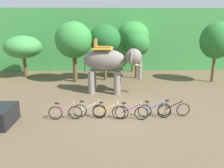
{
  "coord_description": "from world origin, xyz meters",
  "views": [
    {
      "loc": [
        -0.77,
        -11.7,
        4.69
      ],
      "look_at": [
        -0.36,
        1.0,
        1.3
      ],
      "focal_mm": 35.66,
      "sensor_mm": 36.0,
      "label": 1
    }
  ],
  "objects_px": {
    "tree_center_left": "(137,44)",
    "bike_blue": "(154,111)",
    "tree_right": "(23,47)",
    "bike_purple": "(131,112)",
    "elephant": "(109,62)",
    "tree_far_right": "(216,41)",
    "tree_left": "(74,40)",
    "tree_center_right": "(133,35)",
    "bike_white": "(90,110)",
    "bike_black": "(174,109)",
    "bike_pink": "(65,112)",
    "bike_yellow": "(109,112)",
    "tree_center": "(105,40)"
  },
  "relations": [
    {
      "from": "tree_center_left",
      "to": "bike_blue",
      "type": "height_order",
      "value": "tree_center_left"
    },
    {
      "from": "tree_right",
      "to": "bike_purple",
      "type": "bearing_deg",
      "value": -48.77
    },
    {
      "from": "tree_center_left",
      "to": "elephant",
      "type": "xyz_separation_m",
      "value": [
        -2.52,
        -4.35,
        -0.85
      ]
    },
    {
      "from": "tree_center_left",
      "to": "tree_far_right",
      "type": "relative_size",
      "value": 0.83
    },
    {
      "from": "tree_right",
      "to": "elephant",
      "type": "relative_size",
      "value": 0.89
    },
    {
      "from": "tree_left",
      "to": "tree_center_right",
      "type": "distance_m",
      "value": 6.66
    },
    {
      "from": "elephant",
      "to": "bike_white",
      "type": "relative_size",
      "value": 2.47
    },
    {
      "from": "bike_black",
      "to": "bike_pink",
      "type": "bearing_deg",
      "value": -177.56
    },
    {
      "from": "tree_far_right",
      "to": "bike_yellow",
      "type": "relative_size",
      "value": 2.9
    },
    {
      "from": "tree_center_left",
      "to": "tree_right",
      "type": "bearing_deg",
      "value": 175.3
    },
    {
      "from": "bike_pink",
      "to": "tree_far_right",
      "type": "bearing_deg",
      "value": 33.74
    },
    {
      "from": "bike_pink",
      "to": "tree_left",
      "type": "bearing_deg",
      "value": 93.47
    },
    {
      "from": "bike_pink",
      "to": "bike_purple",
      "type": "xyz_separation_m",
      "value": [
        3.37,
        -0.12,
        0.0
      ]
    },
    {
      "from": "tree_left",
      "to": "bike_white",
      "type": "xyz_separation_m",
      "value": [
        1.7,
        -7.62,
        -3.1
      ]
    },
    {
      "from": "tree_left",
      "to": "bike_white",
      "type": "bearing_deg",
      "value": -77.44
    },
    {
      "from": "elephant",
      "to": "bike_purple",
      "type": "distance_m",
      "value": 5.16
    },
    {
      "from": "bike_pink",
      "to": "bike_purple",
      "type": "height_order",
      "value": "same"
    },
    {
      "from": "bike_pink",
      "to": "bike_yellow",
      "type": "xyz_separation_m",
      "value": [
        2.22,
        -0.01,
        0.0
      ]
    },
    {
      "from": "tree_far_right",
      "to": "tree_center_right",
      "type": "bearing_deg",
      "value": 144.83
    },
    {
      "from": "tree_far_right",
      "to": "tree_center_left",
      "type": "bearing_deg",
      "value": 166.22
    },
    {
      "from": "tree_center_left",
      "to": "bike_purple",
      "type": "height_order",
      "value": "tree_center_left"
    },
    {
      "from": "tree_center_left",
      "to": "bike_purple",
      "type": "relative_size",
      "value": 2.43
    },
    {
      "from": "tree_center_right",
      "to": "bike_purple",
      "type": "height_order",
      "value": "tree_center_right"
    },
    {
      "from": "tree_center",
      "to": "bike_pink",
      "type": "bearing_deg",
      "value": -103.76
    },
    {
      "from": "bike_black",
      "to": "bike_yellow",
      "type": "bearing_deg",
      "value": -175.89
    },
    {
      "from": "tree_left",
      "to": "tree_center_left",
      "type": "height_order",
      "value": "tree_left"
    },
    {
      "from": "tree_left",
      "to": "bike_yellow",
      "type": "xyz_separation_m",
      "value": [
        2.7,
        -7.86,
        -3.1
      ]
    },
    {
      "from": "tree_center_right",
      "to": "tree_center_left",
      "type": "height_order",
      "value": "tree_center_right"
    },
    {
      "from": "tree_center_left",
      "to": "bike_white",
      "type": "bearing_deg",
      "value": -112.7
    },
    {
      "from": "elephant",
      "to": "tree_far_right",
      "type": "bearing_deg",
      "value": 17.84
    },
    {
      "from": "tree_left",
      "to": "tree_center",
      "type": "xyz_separation_m",
      "value": [
        2.54,
        0.56,
        -0.01
      ]
    },
    {
      "from": "tree_right",
      "to": "tree_center",
      "type": "relative_size",
      "value": 0.79
    },
    {
      "from": "tree_far_right",
      "to": "tree_right",
      "type": "bearing_deg",
      "value": 171.8
    },
    {
      "from": "bike_white",
      "to": "bike_yellow",
      "type": "height_order",
      "value": "same"
    },
    {
      "from": "elephant",
      "to": "bike_yellow",
      "type": "relative_size",
      "value": 2.48
    },
    {
      "from": "tree_center_left",
      "to": "tree_center_right",
      "type": "bearing_deg",
      "value": 90.07
    },
    {
      "from": "tree_center_right",
      "to": "bike_purple",
      "type": "distance_m",
      "value": 12.48
    },
    {
      "from": "tree_center",
      "to": "tree_left",
      "type": "bearing_deg",
      "value": -167.59
    },
    {
      "from": "tree_right",
      "to": "bike_pink",
      "type": "distance_m",
      "value": 11.39
    },
    {
      "from": "tree_center",
      "to": "tree_center_left",
      "type": "distance_m",
      "value": 2.89
    },
    {
      "from": "tree_left",
      "to": "tree_far_right",
      "type": "relative_size",
      "value": 1.01
    },
    {
      "from": "tree_center",
      "to": "bike_pink",
      "type": "height_order",
      "value": "tree_center"
    },
    {
      "from": "bike_purple",
      "to": "bike_black",
      "type": "xyz_separation_m",
      "value": [
        2.28,
        0.36,
        0.0
      ]
    },
    {
      "from": "tree_far_right",
      "to": "bike_purple",
      "type": "bearing_deg",
      "value": -135.76
    },
    {
      "from": "tree_right",
      "to": "bike_pink",
      "type": "xyz_separation_m",
      "value": [
        5.32,
        -9.79,
        -2.36
      ]
    },
    {
      "from": "bike_purple",
      "to": "bike_black",
      "type": "height_order",
      "value": "same"
    },
    {
      "from": "tree_far_right",
      "to": "bike_yellow",
      "type": "height_order",
      "value": "tree_far_right"
    },
    {
      "from": "elephant",
      "to": "bike_purple",
      "type": "xyz_separation_m",
      "value": [
        1.02,
        -4.72,
        -1.82
      ]
    },
    {
      "from": "tree_right",
      "to": "tree_center_left",
      "type": "relative_size",
      "value": 0.91
    },
    {
      "from": "tree_left",
      "to": "bike_purple",
      "type": "bearing_deg",
      "value": -64.27
    }
  ]
}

